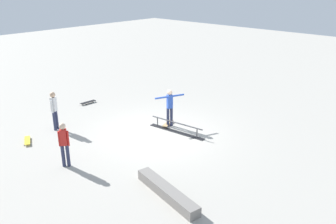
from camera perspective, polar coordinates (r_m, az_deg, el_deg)
name	(u,v)px	position (r m, az deg, el deg)	size (l,w,h in m)	color
ground_plane	(157,133)	(14.12, -1.76, -3.42)	(60.00, 60.00, 0.00)	#ADA89E
grind_rail	(176,128)	(14.14, 1.38, -2.55)	(2.57, 0.53, 0.42)	black
skate_ledge	(167,192)	(10.22, -0.17, -12.78)	(2.56, 0.37, 0.30)	gray
skater_main	(170,105)	(14.43, 0.28, 1.09)	(0.56, 1.21, 1.59)	#2D3351
skateboard_main	(168,123)	(14.84, -0.04, -1.84)	(0.46, 0.82, 0.09)	tan
bystander_red_shirt	(64,142)	(11.85, -16.45, -4.72)	(0.28, 0.31, 1.53)	#2D3351
bystander_white_shirt	(54,109)	(14.84, -17.91, 0.53)	(0.26, 0.35, 1.60)	#2D3351
loose_skateboard_yellow	(27,140)	(14.34, -21.77, -4.28)	(0.80, 0.54, 0.09)	yellow
loose_skateboard_black	(88,102)	(17.79, -12.79, 1.57)	(0.28, 0.81, 0.09)	black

